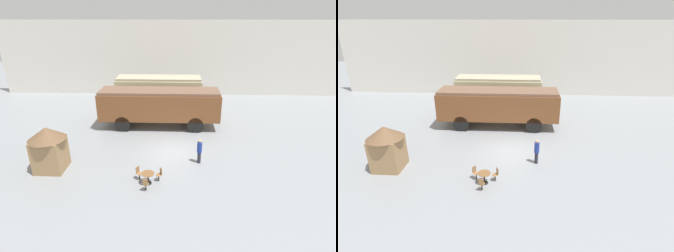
{
  "view_description": "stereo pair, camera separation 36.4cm",
  "coord_description": "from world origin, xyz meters",
  "views": [
    {
      "loc": [
        0.35,
        -17.52,
        9.43
      ],
      "look_at": [
        -0.36,
        1.0,
        1.6
      ],
      "focal_mm": 28.0,
      "sensor_mm": 36.0,
      "label": 1
    },
    {
      "loc": [
        0.71,
        -17.5,
        9.43
      ],
      "look_at": [
        -0.36,
        1.0,
        1.6
      ],
      "focal_mm": 28.0,
      "sensor_mm": 36.0,
      "label": 2
    }
  ],
  "objects": [
    {
      "name": "cafe_chair_2",
      "position": [
        -0.67,
        -3.92,
        0.51
      ],
      "size": [
        0.4,
        0.38,
        0.87
      ],
      "rotation": [
        0.0,
        0.0,
        9.87
      ],
      "color": "black",
      "rests_on": "ground_plane"
    },
    {
      "name": "passenger_coach_vintage",
      "position": [
        -1.55,
        8.47,
        2.25
      ],
      "size": [
        8.54,
        2.59,
        3.77
      ],
      "color": "beige",
      "rests_on": "ground_plane"
    },
    {
      "name": "ticket_kiosk",
      "position": [
        -7.89,
        -2.85,
        1.67
      ],
      "size": [
        2.34,
        2.34,
        3.0
      ],
      "color": "#99754C",
      "rests_on": "ground_plane"
    },
    {
      "name": "visitor_person",
      "position": [
        1.89,
        -1.69,
        0.98
      ],
      "size": [
        0.34,
        0.34,
        1.8
      ],
      "color": "#262633",
      "rests_on": "ground_plane"
    },
    {
      "name": "backdrop_wall",
      "position": [
        0.0,
        15.55,
        4.5
      ],
      "size": [
        44.0,
        0.15,
        9.0
      ],
      "color": "silver",
      "rests_on": "ground_plane"
    },
    {
      "name": "cafe_table_near",
      "position": [
        -1.36,
        -4.25,
        0.55
      ],
      "size": [
        0.78,
        0.78,
        0.72
      ],
      "color": "black",
      "rests_on": "ground_plane"
    },
    {
      "name": "cafe_chair_1",
      "position": [
        -1.43,
        -5.01,
        0.51
      ],
      "size": [
        0.36,
        0.36,
        0.87
      ],
      "rotation": [
        0.0,
        0.0,
        7.77
      ],
      "color": "black",
      "rests_on": "ground_plane"
    },
    {
      "name": "passenger_coach_wooden",
      "position": [
        -1.26,
        4.71,
        2.15
      ],
      "size": [
        10.59,
        2.78,
        3.46
      ],
      "color": "brown",
      "rests_on": "ground_plane"
    },
    {
      "name": "ground_plane",
      "position": [
        0.0,
        0.0,
        0.0
      ],
      "size": [
        80.0,
        80.0,
        0.0
      ],
      "primitive_type": "plane",
      "color": "gray"
    },
    {
      "name": "cafe_chair_0",
      "position": [
        -1.99,
        -3.81,
        0.51
      ],
      "size": [
        0.4,
        0.4,
        0.87
      ],
      "rotation": [
        0.0,
        0.0,
        5.68
      ],
      "color": "black",
      "rests_on": "ground_plane"
    }
  ]
}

